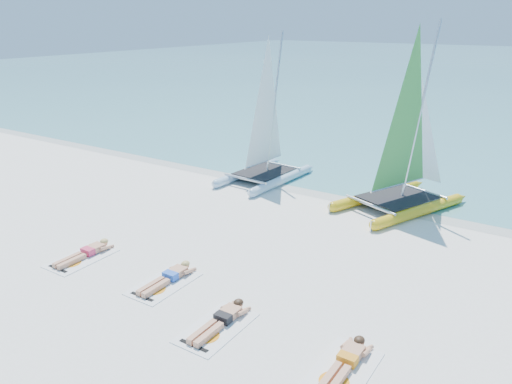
% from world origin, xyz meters
% --- Properties ---
extents(ground, '(140.00, 140.00, 0.00)m').
position_xyz_m(ground, '(0.00, 0.00, 0.00)').
color(ground, white).
rests_on(ground, ground).
extents(wet_sand_strip, '(140.00, 1.40, 0.01)m').
position_xyz_m(wet_sand_strip, '(0.00, 5.50, 0.00)').
color(wet_sand_strip, beige).
rests_on(wet_sand_strip, ground).
extents(catamaran_blue, '(2.37, 4.48, 5.94)m').
position_xyz_m(catamaran_blue, '(-2.17, 5.64, 1.77)').
color(catamaran_blue, silver).
rests_on(catamaran_blue, ground).
extents(catamaran_yellow, '(3.86, 5.19, 6.40)m').
position_xyz_m(catamaran_yellow, '(3.50, 5.84, 2.01)').
color(catamaran_yellow, yellow).
rests_on(catamaran_yellow, ground).
extents(towel_a, '(1.00, 1.85, 0.02)m').
position_xyz_m(towel_a, '(-2.64, -3.07, 0.01)').
color(towel_a, white).
rests_on(towel_a, ground).
extents(sunbather_a, '(0.37, 1.73, 0.26)m').
position_xyz_m(sunbather_a, '(-2.64, -2.88, 0.12)').
color(sunbather_a, tan).
rests_on(sunbather_a, towel_a).
extents(towel_b, '(1.00, 1.85, 0.02)m').
position_xyz_m(towel_b, '(0.21, -2.86, 0.01)').
color(towel_b, white).
rests_on(towel_b, ground).
extents(sunbather_b, '(0.37, 1.73, 0.26)m').
position_xyz_m(sunbather_b, '(0.21, -2.67, 0.12)').
color(sunbather_b, tan).
rests_on(sunbather_b, towel_b).
extents(towel_c, '(1.00, 1.85, 0.02)m').
position_xyz_m(towel_c, '(2.42, -3.63, 0.01)').
color(towel_c, white).
rests_on(towel_c, ground).
extents(sunbather_c, '(0.37, 1.73, 0.26)m').
position_xyz_m(sunbather_c, '(2.42, -3.44, 0.12)').
color(sunbather_c, tan).
rests_on(sunbather_c, towel_c).
extents(towel_d, '(1.00, 1.85, 0.02)m').
position_xyz_m(towel_d, '(5.21, -3.45, 0.01)').
color(towel_d, white).
rests_on(towel_d, ground).
extents(sunbather_d, '(0.37, 1.73, 0.26)m').
position_xyz_m(sunbather_d, '(5.21, -3.26, 0.12)').
color(sunbather_d, tan).
rests_on(sunbather_d, towel_d).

